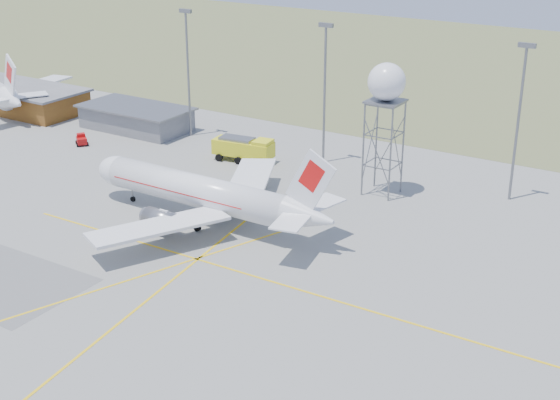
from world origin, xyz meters
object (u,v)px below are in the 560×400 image
Objects in this scene: fire_truck at (245,150)px; baggage_tug at (82,141)px; airliner_main at (202,193)px; radar_tower at (385,122)px.

fire_truck reaches higher than baggage_tug.
airliner_main reaches higher than baggage_tug.
radar_tower is (14.55, 20.11, 6.20)m from airliner_main.
fire_truck is at bearing -67.85° from airliner_main.
airliner_main is 22.80m from fire_truck.
airliner_main is 3.71× the size of fire_truck.
fire_truck is 3.41× the size of baggage_tug.
radar_tower is 24.27m from fire_truck.
baggage_tug is at bearing -172.74° from radar_tower.
fire_truck is 27.45m from baggage_tug.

